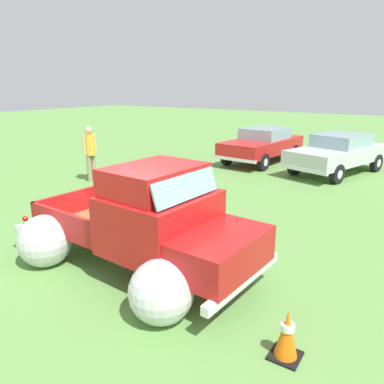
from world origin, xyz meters
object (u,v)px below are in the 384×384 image
at_px(show_car_0, 263,144).
at_px(show_car_1, 338,152).
at_px(spectator_0, 90,150).
at_px(vintage_pickup_truck, 149,231).
at_px(lane_cone_0, 287,335).

bearing_deg(show_car_0, show_car_1, 88.84).
height_order(show_car_0, spectator_0, spectator_0).
bearing_deg(vintage_pickup_truck, spectator_0, 149.94).
bearing_deg(spectator_0, show_car_1, -134.73).
relative_size(vintage_pickup_truck, show_car_0, 1.06).
height_order(show_car_1, lane_cone_0, show_car_1).
bearing_deg(vintage_pickup_truck, lane_cone_0, -11.85).
xyz_separation_m(spectator_0, lane_cone_0, (8.45, -4.67, -0.76)).
height_order(vintage_pickup_truck, spectator_0, vintage_pickup_truck).
relative_size(show_car_0, spectator_0, 2.43).
height_order(vintage_pickup_truck, show_car_0, vintage_pickup_truck).
relative_size(show_car_1, spectator_0, 2.58).
distance_m(show_car_1, lane_cone_0, 10.60).
height_order(show_car_1, spectator_0, spectator_0).
height_order(vintage_pickup_truck, show_car_1, vintage_pickup_truck).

